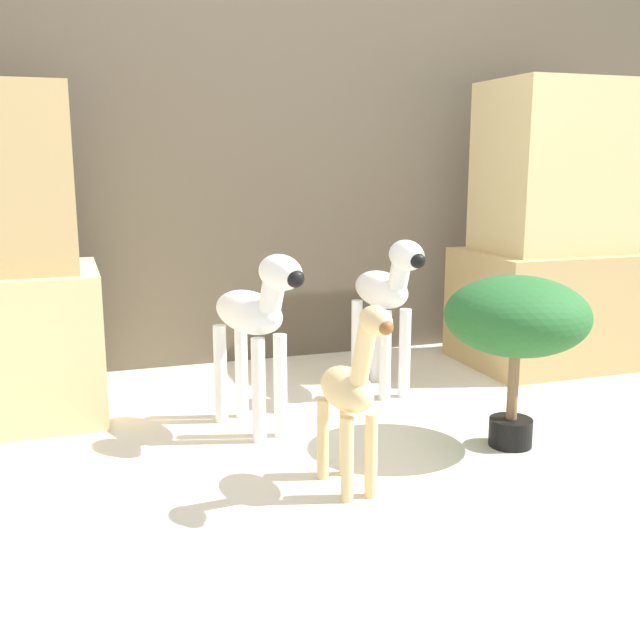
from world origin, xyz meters
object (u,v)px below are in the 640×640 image
object	(u,v)px
zebra_right	(386,295)
zebra_left	(256,319)
potted_palm_front	(517,320)
giraffe_figurine	(351,390)

from	to	relation	value
zebra_right	zebra_left	xyz separation A→B (m)	(-0.62, -0.29, 0.00)
zebra_right	zebra_left	bearing A→B (deg)	-155.34
potted_palm_front	giraffe_figurine	bearing A→B (deg)	-165.92
zebra_right	potted_palm_front	size ratio (longest dim) A/B	1.12
giraffe_figurine	potted_palm_front	size ratio (longest dim) A/B	0.99
zebra_left	giraffe_figurine	size ratio (longest dim) A/B	1.13
zebra_left	potted_palm_front	xyz separation A→B (m)	(0.79, -0.41, 0.02)
zebra_left	zebra_right	bearing A→B (deg)	24.66
zebra_right	giraffe_figurine	xyz separation A→B (m)	(-0.49, -0.86, -0.10)
zebra_right	zebra_left	size ratio (longest dim) A/B	1.00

